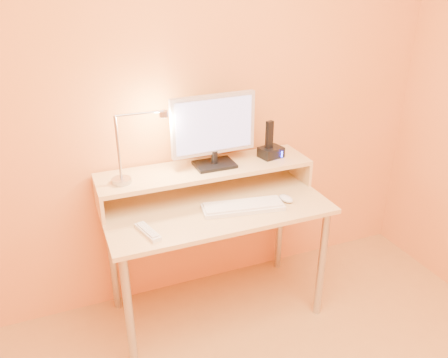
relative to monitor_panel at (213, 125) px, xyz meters
name	(u,v)px	position (x,y,z in m)	size (l,w,h in m)	color
wall_back	(194,94)	(-0.05, 0.16, 0.13)	(3.00, 0.04, 2.50)	#E6884C
desk_leg_fl	(129,314)	(-0.60, -0.41, -0.77)	(0.04, 0.04, 0.69)	#AEAEB4
desk_leg_fr	(322,264)	(0.50, -0.41, -0.77)	(0.04, 0.04, 0.69)	#AEAEB4
desk_leg_bl	(113,259)	(-0.60, 0.09, -0.77)	(0.04, 0.04, 0.69)	#AEAEB4
desk_leg_br	(280,223)	(0.50, 0.09, -0.77)	(0.04, 0.04, 0.69)	#AEAEB4
desk_lower	(216,207)	(-0.05, -0.16, -0.41)	(1.20, 0.60, 0.03)	tan
shelf_riser_left	(99,201)	(-0.64, -0.01, -0.33)	(0.02, 0.30, 0.14)	tan
shelf_riser_right	(297,167)	(0.54, -0.01, -0.33)	(0.02, 0.30, 0.14)	tan
desk_shelf	(206,169)	(-0.05, -0.01, -0.25)	(1.20, 0.30, 0.03)	tan
monitor_foot	(214,164)	(0.00, -0.01, -0.23)	(0.22, 0.16, 0.02)	black
monitor_neck	(214,157)	(0.00, -0.01, -0.19)	(0.04, 0.04, 0.07)	black
monitor_panel	(213,125)	(0.00, 0.00, 0.00)	(0.48, 0.04, 0.33)	#B1B1BA
monitor_back	(212,123)	(0.00, 0.02, 0.00)	(0.43, 0.01, 0.28)	black
monitor_screen	(215,126)	(0.00, -0.02, 0.00)	(0.44, 0.00, 0.28)	#9395D1
lamp_base	(122,181)	(-0.52, -0.04, -0.23)	(0.10, 0.10, 0.03)	#AEAEB4
lamp_post	(118,148)	(-0.52, -0.04, -0.05)	(0.01, 0.01, 0.33)	#AEAEB4
lamp_arm	(140,113)	(-0.40, -0.04, 0.12)	(0.01, 0.01, 0.24)	#AEAEB4
lamp_head	(164,114)	(-0.28, -0.04, 0.10)	(0.04, 0.04, 0.03)	#AEAEB4
lamp_bulb	(164,117)	(-0.28, -0.04, 0.09)	(0.03, 0.03, 0.00)	#FFEAC6
phone_dock	(271,152)	(0.35, -0.01, -0.21)	(0.13, 0.10, 0.06)	black
phone_handset	(269,135)	(0.34, -0.01, -0.10)	(0.04, 0.03, 0.16)	black
phone_led	(282,154)	(0.40, -0.06, -0.21)	(0.01, 0.00, 0.04)	#3137FF
keyboard	(243,207)	(0.06, -0.26, -0.39)	(0.43, 0.14, 0.02)	silver
mouse	(286,198)	(0.32, -0.27, -0.38)	(0.05, 0.10, 0.03)	silver
remote_control	(148,232)	(-0.46, -0.31, -0.39)	(0.05, 0.19, 0.02)	silver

